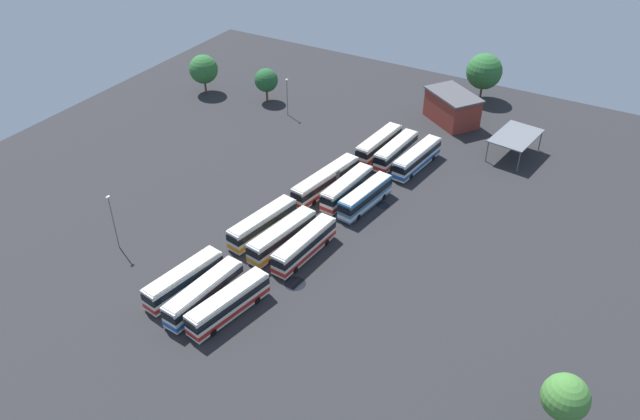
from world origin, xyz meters
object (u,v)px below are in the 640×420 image
Objects in this scene: bus_row0_slot0 at (379,144)px; bus_row1_slot1 at (347,188)px; lamp_post_near_entrance at (113,220)px; bus_row2_slot0 at (263,224)px; bus_row2_slot2 at (304,245)px; lamp_post_far_corner at (287,95)px; tree_west_edge at (484,71)px; bus_row3_slot2 at (228,304)px; depot_building at (452,108)px; bus_row0_slot2 at (417,158)px; bus_row2_slot1 at (282,236)px; tree_east_edge at (203,69)px; tree_north_edge at (266,80)px; bus_row3_slot0 at (184,280)px; bus_row1_slot0 at (326,181)px; bus_row1_slot2 at (365,197)px; bus_row0_slot1 at (396,151)px; bus_row3_slot1 at (204,293)px; tree_northeast at (565,398)px; maintenance_shelter at (516,136)px.

bus_row0_slot0 is 15.52m from bus_row1_slot1.
bus_row2_slot0 is at bearing 128.84° from lamp_post_near_entrance.
bus_row2_slot2 is 1.40× the size of lamp_post_near_entrance.
lamp_post_far_corner is at bearing -152.83° from bus_row2_slot0.
bus_row0_slot0 is 1.24× the size of tree_west_edge.
depot_building reaches higher than bus_row3_slot2.
bus_row2_slot1 is at bearing -14.80° from bus_row0_slot2.
tree_east_edge is at bearing -75.35° from depot_building.
bus_row2_slot1 is (15.67, -2.05, 0.00)m from bus_row1_slot1.
bus_row3_slot2 is at bearing 29.64° from tree_north_edge.
bus_row2_slot0 is 1.80× the size of tree_north_edge.
tree_west_edge is at bearing 164.98° from bus_row0_slot0.
bus_row0_slot0 is at bearing -173.10° from bus_row1_slot1.
bus_row0_slot0 is 19.44m from depot_building.
bus_row3_slot0 is 0.95× the size of depot_building.
tree_north_edge reaches higher than bus_row3_slot0.
bus_row3_slot2 is (30.88, 3.66, -0.00)m from bus_row1_slot0.
bus_row1_slot0 is 34.54m from depot_building.
bus_row2_slot2 is (15.07, -1.90, 0.00)m from bus_row1_slot2.
tree_east_edge is (-36.34, -42.71, 3.22)m from bus_row2_slot1.
bus_row2_slot0 is (29.34, -7.87, 0.00)m from bus_row0_slot1.
bus_row0_slot1 is at bearing 173.28° from bus_row1_slot1.
bus_row1_slot1 and bus_row3_slot1 have the same top height.
bus_row2_slot2 is (30.61, 0.01, 0.00)m from bus_row0_slot1.
bus_row3_slot0 is at bearing -7.69° from bus_row0_slot0.
bus_row0_slot0 is 0.97× the size of bus_row2_slot1.
bus_row0_slot0 is 1.60× the size of lamp_post_far_corner.
bus_row0_slot2 is at bearing 81.69° from bus_row0_slot0.
bus_row0_slot2 is at bearing -141.48° from tree_northeast.
bus_row1_slot0 and bus_row1_slot1 have the same top height.
bus_row2_slot2 is 39.24m from tree_northeast.
lamp_post_near_entrance is at bearing -29.52° from bus_row0_slot1.
tree_east_edge is (-20.42, -40.81, 3.22)m from bus_row1_slot0.
bus_row3_slot1 is at bearing -85.74° from tree_northeast.
lamp_post_near_entrance is (26.74, -25.85, 2.90)m from bus_row1_slot2.
bus_row2_slot2 is at bearing 39.81° from tree_north_edge.
bus_row1_slot2 and bus_row3_slot1 have the same top height.
bus_row1_slot0 is 16.03m from bus_row2_slot1.
bus_row2_slot2 is at bearing 35.50° from lamp_post_far_corner.
bus_row3_slot2 is (29.84, -3.94, 0.00)m from bus_row1_slot2.
bus_row3_slot1 is 61.80m from maintenance_shelter.
maintenance_shelter is at bearing 144.51° from bus_row1_slot1.
bus_row0_slot2 is 50.44m from lamp_post_near_entrance.
bus_row1_slot2 is 1.55× the size of lamp_post_far_corner.
bus_row2_slot2 is 49.60m from depot_building.
tree_northeast is at bearing 74.11° from bus_row2_slot0.
bus_row0_slot0 and bus_row2_slot0 have the same top height.
bus_row0_slot0 is at bearing 154.66° from lamp_post_near_entrance.
bus_row2_slot2 is at bearing -107.26° from tree_northeast.
tree_east_edge is (-51.34, -40.67, 3.22)m from bus_row3_slot1.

